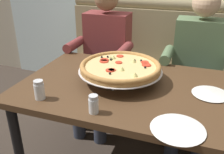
{
  "coord_description": "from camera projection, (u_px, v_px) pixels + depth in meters",
  "views": [
    {
      "loc": [
        0.38,
        -1.35,
        1.43
      ],
      "look_at": [
        -0.08,
        -0.03,
        0.79
      ],
      "focal_mm": 40.27,
      "sensor_mm": 36.0,
      "label": 1
    }
  ],
  "objects": [
    {
      "name": "pizza",
      "position": [
        120.0,
        67.0,
        1.58
      ],
      "size": [
        0.53,
        0.53,
        0.13
      ],
      "color": "silver",
      "rests_on": "dining_table"
    },
    {
      "name": "plate_near_left",
      "position": [
        178.0,
        128.0,
        1.14
      ],
      "size": [
        0.25,
        0.25,
        0.02
      ],
      "color": "white",
      "rests_on": "dining_table"
    },
    {
      "name": "booth_bench",
      "position": [
        152.0,
        76.0,
        2.49
      ],
      "size": [
        1.8,
        0.78,
        1.13
      ],
      "color": "#998966",
      "rests_on": "ground_plane"
    },
    {
      "name": "shaker_oregano",
      "position": [
        94.0,
        105.0,
        1.26
      ],
      "size": [
        0.05,
        0.05,
        0.1
      ],
      "color": "white",
      "rests_on": "dining_table"
    },
    {
      "name": "patio_chair",
      "position": [
        69.0,
        22.0,
        4.11
      ],
      "size": [
        0.4,
        0.4,
        0.86
      ],
      "color": "black",
      "rests_on": "ground_plane"
    },
    {
      "name": "plate_near_right",
      "position": [
        210.0,
        93.0,
        1.45
      ],
      "size": [
        0.21,
        0.21,
        0.02
      ],
      "color": "white",
      "rests_on": "dining_table"
    },
    {
      "name": "diner_right",
      "position": [
        198.0,
        61.0,
        2.01
      ],
      "size": [
        0.54,
        0.64,
        1.27
      ],
      "color": "#2D3342",
      "rests_on": "ground_plane"
    },
    {
      "name": "dining_table",
      "position": [
        126.0,
        97.0,
        1.6
      ],
      "size": [
        1.32,
        0.89,
        0.73
      ],
      "color": "#4C331E",
      "rests_on": "ground_plane"
    },
    {
      "name": "shaker_pepper_flakes",
      "position": [
        39.0,
        91.0,
        1.39
      ],
      "size": [
        0.06,
        0.06,
        0.11
      ],
      "color": "white",
      "rests_on": "dining_table"
    },
    {
      "name": "diner_left",
      "position": [
        104.0,
        50.0,
        2.25
      ],
      "size": [
        0.54,
        0.64,
        1.27
      ],
      "color": "#2D3342",
      "rests_on": "ground_plane"
    }
  ]
}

